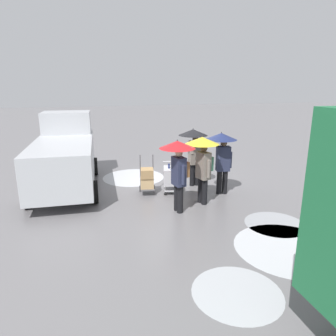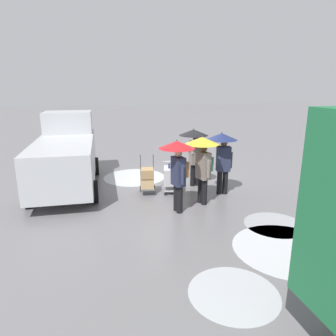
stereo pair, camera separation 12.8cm
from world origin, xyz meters
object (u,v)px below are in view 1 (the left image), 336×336
object	(u,v)px
cargo_van_parked_right	(65,155)
shopping_cart_vendor	(171,177)
pedestrian_pink_side	(203,155)
pedestrian_black_side	(194,144)
pedestrian_white_side	(222,149)
hand_dolly_boxes	(147,179)
pedestrian_far_side	(178,160)

from	to	relation	value
cargo_van_parked_right	shopping_cart_vendor	xyz separation A→B (m)	(-3.51, 1.66, -0.61)
shopping_cart_vendor	cargo_van_parked_right	bearing A→B (deg)	-25.38
pedestrian_pink_side	shopping_cart_vendor	bearing A→B (deg)	-61.60
pedestrian_black_side	pedestrian_white_side	world-z (taller)	same
shopping_cart_vendor	pedestrian_white_side	distance (m)	1.97
cargo_van_parked_right	pedestrian_black_side	xyz separation A→B (m)	(-4.51, 1.17, 0.39)
shopping_cart_vendor	pedestrian_white_side	xyz separation A→B (m)	(-1.58, 0.60, 1.00)
pedestrian_white_side	hand_dolly_boxes	bearing A→B (deg)	-15.51
pedestrian_white_side	pedestrian_far_side	size ratio (longest dim) A/B	1.00
shopping_cart_vendor	pedestrian_black_side	xyz separation A→B (m)	(-1.00, -0.50, 1.00)
hand_dolly_boxes	pedestrian_pink_side	world-z (taller)	pedestrian_pink_side
pedestrian_pink_side	pedestrian_black_side	world-z (taller)	same
pedestrian_white_side	shopping_cart_vendor	bearing A→B (deg)	-20.80
pedestrian_black_side	hand_dolly_boxes	bearing A→B (deg)	13.10
shopping_cart_vendor	pedestrian_pink_side	size ratio (longest dim) A/B	0.49
pedestrian_white_side	cargo_van_parked_right	bearing A→B (deg)	-23.98
hand_dolly_boxes	pedestrian_far_side	size ratio (longest dim) A/B	0.61
pedestrian_black_side	pedestrian_white_side	xyz separation A→B (m)	(-0.58, 1.10, 0.00)
cargo_van_parked_right	shopping_cart_vendor	size ratio (longest dim) A/B	5.21
shopping_cart_vendor	pedestrian_far_side	bearing A→B (deg)	80.43
pedestrian_black_side	pedestrian_far_side	distance (m)	2.47
cargo_van_parked_right	pedestrian_far_side	size ratio (longest dim) A/B	2.53
pedestrian_white_side	pedestrian_black_side	bearing A→B (deg)	-62.08
cargo_van_parked_right	pedestrian_black_side	distance (m)	4.67
cargo_van_parked_right	pedestrian_white_side	distance (m)	5.59
cargo_van_parked_right	pedestrian_white_side	size ratio (longest dim) A/B	2.53
cargo_van_parked_right	pedestrian_pink_side	size ratio (longest dim) A/B	2.53
pedestrian_white_side	pedestrian_far_side	world-z (taller)	same
pedestrian_far_side	cargo_van_parked_right	bearing A→B (deg)	-45.45
shopping_cart_vendor	hand_dolly_boxes	world-z (taller)	hand_dolly_boxes
pedestrian_pink_side	pedestrian_far_side	size ratio (longest dim) A/B	1.00
hand_dolly_boxes	pedestrian_pink_side	size ratio (longest dim) A/B	0.61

